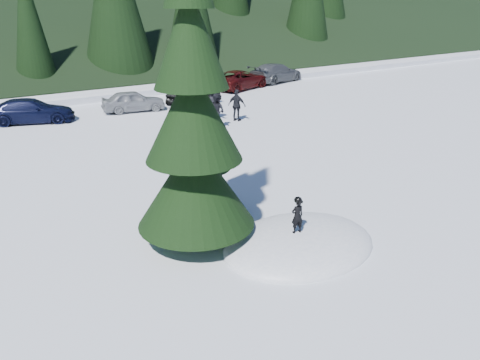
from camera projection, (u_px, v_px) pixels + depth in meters
ground at (299, 245)px, 12.90m from camera, size 200.00×200.00×0.00m
snow_mound at (299, 245)px, 12.90m from camera, size 4.48×3.52×0.96m
spruce_tall at (193, 126)px, 11.94m from camera, size 3.20×3.20×8.60m
spruce_short at (201, 151)px, 13.98m from camera, size 2.20×2.20×5.37m
child_skier at (297, 216)px, 12.41m from camera, size 0.39×0.29×0.97m
adult_0 at (217, 111)px, 24.24m from camera, size 0.93×1.06×1.85m
adult_1 at (237, 105)px, 25.80m from camera, size 0.91×1.10×1.75m
adult_2 at (212, 103)px, 26.01m from camera, size 1.31×1.36×1.86m
car_3 at (31, 111)px, 25.56m from camera, size 4.84×3.24×1.30m
car_4 at (133, 101)px, 28.13m from camera, size 3.93×2.16×1.27m
car_5 at (194, 96)px, 29.69m from camera, size 3.96×2.30×1.23m
car_6 at (240, 80)px, 35.28m from camera, size 5.47×3.72×1.39m
car_7 at (276, 73)px, 38.11m from camera, size 5.59×3.35×1.52m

